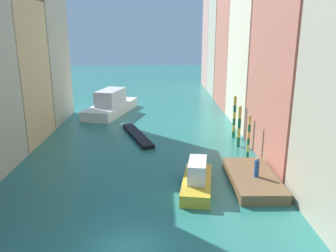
# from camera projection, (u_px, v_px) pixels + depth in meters

# --- Properties ---
(ground_plane) EXTENTS (154.00, 154.00, 0.00)m
(ground_plane) POSITION_uv_depth(u_px,v_px,m) (147.00, 126.00, 41.67)
(ground_plane) COLOR #28756B
(building_left_2) EXTENTS (6.64, 8.45, 14.83)m
(building_left_2) POSITION_uv_depth(u_px,v_px,m) (4.00, 71.00, 34.12)
(building_left_2) COLOR #DBB77A
(building_left_2) RESTS_ON ground
(building_left_3) EXTENTS (6.64, 8.86, 20.04)m
(building_left_3) POSITION_uv_depth(u_px,v_px,m) (33.00, 42.00, 41.82)
(building_left_3) COLOR #BCB299
(building_left_3) RESTS_ON ground
(building_right_1) EXTENTS (6.64, 12.12, 20.25)m
(building_right_1) POSITION_uv_depth(u_px,v_px,m) (307.00, 46.00, 28.33)
(building_right_1) COLOR #C6705B
(building_right_1) RESTS_ON ground
(building_right_2) EXTENTS (6.64, 11.27, 22.39)m
(building_right_2) POSITION_uv_depth(u_px,v_px,m) (265.00, 32.00, 39.60)
(building_right_2) COLOR beige
(building_right_2) RESTS_ON ground
(building_right_3) EXTENTS (6.64, 10.73, 20.42)m
(building_right_3) POSITION_uv_depth(u_px,v_px,m) (243.00, 39.00, 50.44)
(building_right_3) COLOR #C6705B
(building_right_3) RESTS_ON ground
(building_right_4) EXTENTS (6.64, 9.29, 22.06)m
(building_right_4) POSITION_uv_depth(u_px,v_px,m) (230.00, 33.00, 60.24)
(building_right_4) COLOR #BCB299
(building_right_4) RESTS_ON ground
(building_right_5) EXTENTS (6.64, 9.17, 18.40)m
(building_right_5) POSITION_uv_depth(u_px,v_px,m) (220.00, 42.00, 69.63)
(building_right_5) COLOR tan
(building_right_5) RESTS_ON ground
(waterfront_dock) EXTENTS (3.43, 7.05, 0.79)m
(waterfront_dock) POSITION_uv_depth(u_px,v_px,m) (253.00, 179.00, 25.88)
(waterfront_dock) COLOR brown
(waterfront_dock) RESTS_ON ground
(person_on_dock) EXTENTS (0.36, 0.36, 1.52)m
(person_on_dock) POSITION_uv_depth(u_px,v_px,m) (257.00, 168.00, 25.19)
(person_on_dock) COLOR #234C93
(person_on_dock) RESTS_ON waterfront_dock
(mooring_pole_0) EXTENTS (0.27, 0.27, 4.05)m
(mooring_pole_0) POSITION_uv_depth(u_px,v_px,m) (249.00, 136.00, 30.76)
(mooring_pole_0) COLOR #197247
(mooring_pole_0) RESTS_ON ground
(mooring_pole_1) EXTENTS (0.35, 0.35, 4.25)m
(mooring_pole_1) POSITION_uv_depth(u_px,v_px,m) (239.00, 126.00, 33.78)
(mooring_pole_1) COLOR #197247
(mooring_pole_1) RESTS_ON ground
(mooring_pole_2) EXTENTS (0.35, 0.35, 4.68)m
(mooring_pole_2) POSITION_uv_depth(u_px,v_px,m) (234.00, 116.00, 36.64)
(mooring_pole_2) COLOR #197247
(mooring_pole_2) RESTS_ON ground
(vaporetto_white) EXTENTS (6.76, 11.98, 3.40)m
(vaporetto_white) POSITION_uv_depth(u_px,v_px,m) (111.00, 105.00, 47.94)
(vaporetto_white) COLOR white
(vaporetto_white) RESTS_ON ground
(gondola_black) EXTENTS (4.09, 8.74, 0.42)m
(gondola_black) POSITION_uv_depth(u_px,v_px,m) (137.00, 135.00, 37.34)
(gondola_black) COLOR black
(gondola_black) RESTS_ON ground
(motorboat_0) EXTENTS (2.91, 6.05, 2.29)m
(motorboat_0) POSITION_uv_depth(u_px,v_px,m) (197.00, 179.00, 24.81)
(motorboat_0) COLOR gold
(motorboat_0) RESTS_ON ground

